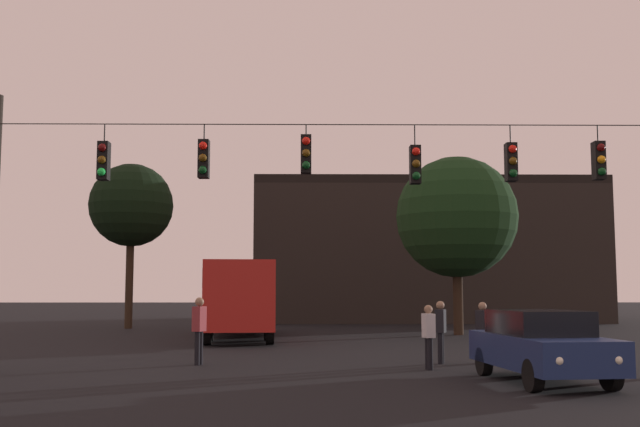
{
  "coord_description": "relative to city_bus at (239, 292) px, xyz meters",
  "views": [
    {
      "loc": [
        -1.06,
        -4.9,
        1.97
      ],
      "look_at": [
        -0.84,
        14.71,
        3.97
      ],
      "focal_mm": 41.81,
      "sensor_mm": 36.0,
      "label": 1
    }
  ],
  "objects": [
    {
      "name": "ground_plane",
      "position": [
        4.06,
        -1.65,
        -1.87
      ],
      "size": [
        168.0,
        168.0,
        0.0
      ],
      "primitive_type": "plane",
      "color": "black",
      "rests_on": "ground"
    },
    {
      "name": "overhead_signal_span",
      "position": [
        4.08,
        -12.94,
        2.18
      ],
      "size": [
        17.99,
        0.44,
        6.76
      ],
      "color": "black",
      "rests_on": "ground"
    },
    {
      "name": "city_bus",
      "position": [
        0.0,
        0.0,
        0.0
      ],
      "size": [
        3.54,
        11.19,
        3.0
      ],
      "color": "#B21E19",
      "rests_on": "ground"
    },
    {
      "name": "car_near_right",
      "position": [
        7.9,
        -15.02,
        -1.07
      ],
      "size": [
        2.24,
        4.47,
        1.52
      ],
      "color": "navy",
      "rests_on": "ground"
    },
    {
      "name": "pedestrian_crossing_left",
      "position": [
        6.45,
        -11.04,
        -0.93
      ],
      "size": [
        0.35,
        0.42,
        1.66
      ],
      "color": "black",
      "rests_on": "ground"
    },
    {
      "name": "pedestrian_crossing_center",
      "position": [
        5.9,
        -12.51,
        -0.98
      ],
      "size": [
        0.3,
        0.4,
        1.58
      ],
      "color": "black",
      "rests_on": "ground"
    },
    {
      "name": "pedestrian_crossing_right",
      "position": [
        0.04,
        -11.25,
        -0.86
      ],
      "size": [
        0.35,
        0.42,
        1.76
      ],
      "color": "black",
      "rests_on": "ground"
    },
    {
      "name": "pedestrian_near_bus",
      "position": [
        7.61,
        -10.89,
        -0.95
      ],
      "size": [
        0.35,
        0.42,
        1.63
      ],
      "color": "black",
      "rests_on": "ground"
    },
    {
      "name": "corner_building",
      "position": [
        10.08,
        17.66,
        2.44
      ],
      "size": [
        20.84,
        12.23,
        8.61
      ],
      "color": "black",
      "rests_on": "ground"
    },
    {
      "name": "tree_left_silhouette",
      "position": [
        -6.27,
        7.02,
        4.38
      ],
      "size": [
        4.27,
        4.27,
        8.41
      ],
      "color": "#2D2116",
      "rests_on": "ground"
    },
    {
      "name": "tree_behind_building",
      "position": [
        9.39,
        1.52,
        3.27
      ],
      "size": [
        5.34,
        5.34,
        7.82
      ],
      "color": "#2D2116",
      "rests_on": "ground"
    }
  ]
}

